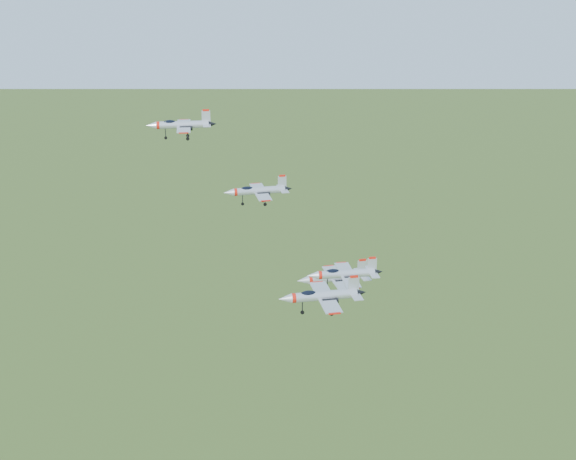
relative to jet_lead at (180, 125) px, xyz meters
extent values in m
cylinder|color=#B5BAC3|center=(0.33, -0.02, -0.03)|extent=(8.42, 1.75, 1.21)
cone|color=#B5BAC3|center=(-4.68, 0.30, -0.03)|extent=(1.75, 1.31, 1.21)
cone|color=black|center=(5.15, -0.33, -0.03)|extent=(1.36, 1.11, 1.03)
ellipsoid|color=black|center=(-1.71, 0.11, 0.43)|extent=(2.10, 1.00, 0.77)
cube|color=#B5BAC3|center=(0.35, -2.63, -0.26)|extent=(2.40, 4.22, 0.13)
cube|color=#B5BAC3|center=(0.69, 2.56, -0.26)|extent=(2.40, 4.22, 0.13)
cube|color=#B5BAC3|center=(4.13, -0.27, 1.23)|extent=(1.40, 0.20, 1.95)
cube|color=red|center=(4.13, -0.27, 2.25)|extent=(1.03, 0.20, 0.33)
cylinder|color=#B5BAC3|center=(11.06, -11.49, -8.19)|extent=(7.94, 1.42, 1.14)
cone|color=#B5BAC3|center=(6.32, -11.65, -8.19)|extent=(1.62, 1.20, 1.14)
cone|color=black|center=(15.62, -11.33, -8.19)|extent=(1.26, 1.01, 0.97)
ellipsoid|color=black|center=(9.13, -11.56, -7.76)|extent=(1.96, 0.89, 0.72)
cube|color=#B5BAC3|center=(11.32, -13.94, -8.40)|extent=(2.15, 3.93, 0.12)
cube|color=#B5BAC3|center=(11.15, -9.02, -8.40)|extent=(2.15, 3.93, 0.12)
cube|color=#B5BAC3|center=(14.66, -11.36, -7.00)|extent=(1.32, 0.15, 1.84)
cube|color=red|center=(14.66, -11.36, -6.03)|extent=(0.97, 0.16, 0.31)
cylinder|color=#B5BAC3|center=(17.11, -30.71, -17.60)|extent=(9.14, 1.43, 1.32)
cone|color=#B5BAC3|center=(11.64, -30.77, -17.60)|extent=(1.84, 1.34, 1.32)
cone|color=black|center=(22.38, -30.64, -17.60)|extent=(1.43, 1.14, 1.12)
ellipsoid|color=black|center=(14.88, -30.73, -17.10)|extent=(2.24, 0.97, 0.84)
cube|color=#B5BAC3|center=(17.35, -33.54, -17.85)|extent=(2.38, 4.49, 0.14)
cube|color=#B5BAC3|center=(17.28, -27.87, -17.85)|extent=(2.38, 4.49, 0.14)
cube|color=#B5BAC3|center=(21.27, -30.66, -16.23)|extent=(1.52, 0.14, 2.13)
cube|color=red|center=(21.27, -30.66, -15.11)|extent=(1.12, 0.16, 0.35)
cylinder|color=#B5BAC3|center=(23.29, -12.75, -23.11)|extent=(9.51, 1.94, 1.36)
cone|color=#B5BAC3|center=(17.63, -13.09, -23.11)|extent=(1.97, 1.48, 1.36)
cone|color=black|center=(28.73, -12.41, -23.11)|extent=(1.54, 1.25, 1.16)
ellipsoid|color=black|center=(20.98, -12.89, -22.60)|extent=(2.36, 1.12, 0.87)
cube|color=#B5BAC3|center=(23.68, -15.66, -23.38)|extent=(2.69, 4.75, 0.15)
cube|color=#B5BAC3|center=(23.32, -9.80, -23.38)|extent=(2.69, 4.75, 0.15)
cube|color=#B5BAC3|center=(27.58, -12.48, -21.70)|extent=(1.58, 0.22, 2.20)
cube|color=red|center=(27.58, -12.48, -20.55)|extent=(1.16, 0.22, 0.37)
cylinder|color=#B5BAC3|center=(22.32, -22.49, -18.25)|extent=(8.49, 1.55, 1.22)
cone|color=#B5BAC3|center=(17.25, -22.29, -18.25)|extent=(1.74, 1.29, 1.22)
cone|color=black|center=(27.19, -22.69, -18.25)|extent=(1.35, 1.09, 1.04)
ellipsoid|color=black|center=(20.25, -22.41, -17.79)|extent=(2.10, 0.96, 0.77)
cube|color=#B5BAC3|center=(22.40, -25.13, -18.48)|extent=(2.32, 4.21, 0.13)
cube|color=#B5BAC3|center=(22.61, -19.88, -18.48)|extent=(2.32, 4.21, 0.13)
cube|color=#B5BAC3|center=(26.16, -22.65, -16.98)|extent=(1.41, 0.17, 1.97)
cube|color=red|center=(26.16, -22.65, -15.95)|extent=(1.04, 0.17, 0.33)
camera|label=1|loc=(-5.43, -127.84, 28.99)|focal=50.00mm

